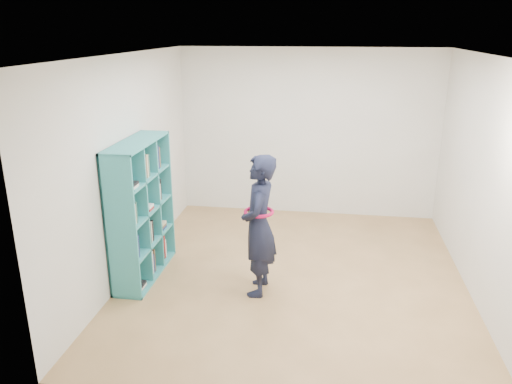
# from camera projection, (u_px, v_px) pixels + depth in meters

# --- Properties ---
(floor) EXTENTS (4.50, 4.50, 0.00)m
(floor) POSITION_uv_depth(u_px,v_px,m) (295.00, 276.00, 6.06)
(floor) COLOR olive
(floor) RESTS_ON ground
(ceiling) EXTENTS (4.50, 4.50, 0.00)m
(ceiling) POSITION_uv_depth(u_px,v_px,m) (301.00, 55.00, 5.24)
(ceiling) COLOR white
(ceiling) RESTS_ON wall_back
(wall_left) EXTENTS (0.02, 4.50, 2.60)m
(wall_left) POSITION_uv_depth(u_px,v_px,m) (130.00, 166.00, 5.93)
(wall_left) COLOR beige
(wall_left) RESTS_ON floor
(wall_right) EXTENTS (0.02, 4.50, 2.60)m
(wall_right) POSITION_uv_depth(u_px,v_px,m) (483.00, 181.00, 5.36)
(wall_right) COLOR beige
(wall_right) RESTS_ON floor
(wall_back) EXTENTS (4.00, 0.02, 2.60)m
(wall_back) POSITION_uv_depth(u_px,v_px,m) (308.00, 134.00, 7.76)
(wall_back) COLOR beige
(wall_back) RESTS_ON floor
(wall_front) EXTENTS (4.00, 0.02, 2.60)m
(wall_front) POSITION_uv_depth(u_px,v_px,m) (274.00, 261.00, 3.54)
(wall_front) COLOR beige
(wall_front) RESTS_ON floor
(bookshelf) EXTENTS (0.36, 1.24, 1.66)m
(bookshelf) POSITION_uv_depth(u_px,v_px,m) (139.00, 212.00, 5.87)
(bookshelf) COLOR teal
(bookshelf) RESTS_ON floor
(person) EXTENTS (0.38, 0.59, 1.60)m
(person) POSITION_uv_depth(u_px,v_px,m) (259.00, 226.00, 5.47)
(person) COLOR black
(person) RESTS_ON floor
(smartphone) EXTENTS (0.03, 0.09, 0.13)m
(smartphone) POSITION_uv_depth(u_px,v_px,m) (248.00, 213.00, 5.55)
(smartphone) COLOR silver
(smartphone) RESTS_ON person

